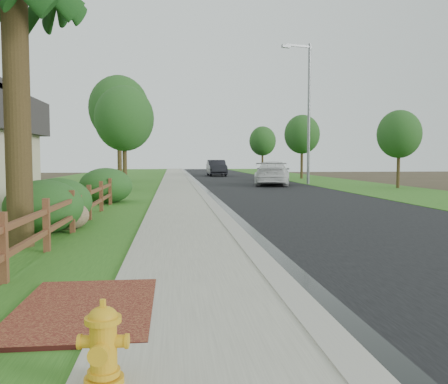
{
  "coord_description": "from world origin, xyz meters",
  "views": [
    {
      "loc": [
        -1.16,
        -6.69,
        1.86
      ],
      "look_at": [
        0.04,
        4.23,
        1.09
      ],
      "focal_mm": 38.0,
      "sensor_mm": 36.0,
      "label": 1
    }
  ],
  "objects": [
    {
      "name": "curb",
      "position": [
        0.4,
        35.0,
        0.06
      ],
      "size": [
        0.4,
        90.0,
        0.12
      ],
      "primitive_type": "cube",
      "color": "gray",
      "rests_on": "ground"
    },
    {
      "name": "boulder",
      "position": [
        -3.9,
        5.95,
        0.39
      ],
      "size": [
        1.41,
        1.27,
        0.77
      ],
      "primitive_type": "ellipsoid",
      "rotation": [
        0.0,
        0.0,
        0.42
      ],
      "color": "brown",
      "rests_on": "ground"
    },
    {
      "name": "road",
      "position": [
        4.6,
        35.0,
        0.01
      ],
      "size": [
        8.0,
        90.0,
        0.02
      ],
      "primitive_type": "cube",
      "color": "black",
      "rests_on": "ground"
    },
    {
      "name": "sidewalk",
      "position": [
        -0.9,
        35.0,
        0.05
      ],
      "size": [
        2.2,
        90.0,
        0.1
      ],
      "primitive_type": "cube",
      "color": "gray",
      "rests_on": "ground"
    },
    {
      "name": "ranch_fence",
      "position": [
        -3.6,
        6.4,
        0.62
      ],
      "size": [
        0.12,
        16.92,
        1.1
      ],
      "color": "#552A1C",
      "rests_on": "ground"
    },
    {
      "name": "wet_gutter",
      "position": [
        0.75,
        35.0,
        0.02
      ],
      "size": [
        0.5,
        90.0,
        0.0
      ],
      "primitive_type": "cube",
      "color": "black",
      "rests_on": "road"
    },
    {
      "name": "shrub_c",
      "position": [
        -4.3,
        6.76,
        0.67
      ],
      "size": [
        2.21,
        2.21,
        1.34
      ],
      "primitive_type": "ellipsoid",
      "rotation": [
        0.0,
        0.0,
        -0.21
      ],
      "color": "#214819",
      "rests_on": "ground"
    },
    {
      "name": "fire_hydrant",
      "position": [
        -1.7,
        -3.01,
        0.41
      ],
      "size": [
        0.44,
        0.35,
        0.67
      ],
      "color": "gold",
      "rests_on": "sidewalk"
    },
    {
      "name": "streetlight",
      "position": [
        8.52,
        26.86,
        5.71
      ],
      "size": [
        2.3,
        0.76,
        10.08
      ],
      "color": "slate",
      "rests_on": "ground"
    },
    {
      "name": "ground",
      "position": [
        0.0,
        0.0,
        0.0
      ],
      "size": [
        120.0,
        120.0,
        0.0
      ],
      "primitive_type": "plane",
      "color": "#332E1C"
    },
    {
      "name": "shrub_b",
      "position": [
        -4.34,
        5.49,
        0.67
      ],
      "size": [
        2.43,
        2.43,
        1.35
      ],
      "primitive_type": "ellipsoid",
      "rotation": [
        0.0,
        0.0,
        0.32
      ],
      "color": "#214819",
      "rests_on": "ground"
    },
    {
      "name": "brick_patch",
      "position": [
        -2.2,
        -1.0,
        0.06
      ],
      "size": [
        1.6,
        2.4,
        0.11
      ],
      "primitive_type": "cube",
      "color": "maroon",
      "rests_on": "ground"
    },
    {
      "name": "dark_car_mid",
      "position": [
        7.2,
        32.58,
        0.69
      ],
      "size": [
        2.37,
        4.16,
        1.33
      ],
      "primitive_type": "imported",
      "rotation": [
        0.0,
        0.0,
        3.36
      ],
      "color": "black",
      "rests_on": "road"
    },
    {
      "name": "tree_mid_right",
      "position": [
        10.87,
        36.43,
        4.13
      ],
      "size": [
        3.28,
        3.28,
        5.95
      ],
      "color": "#332614",
      "rests_on": "ground"
    },
    {
      "name": "shrub_d",
      "position": [
        -3.9,
        13.4,
        0.75
      ],
      "size": [
        2.73,
        2.73,
        1.49
      ],
      "primitive_type": "ellipsoid",
      "rotation": [
        0.0,
        0.0,
        0.29
      ],
      "color": "#214819",
      "rests_on": "ground"
    },
    {
      "name": "tree_near_left",
      "position": [
        -3.9,
        21.51,
        4.2
      ],
      "size": [
        3.44,
        3.44,
        6.1
      ],
      "color": "#332614",
      "rests_on": "ground"
    },
    {
      "name": "verge_far",
      "position": [
        11.5,
        35.0,
        0.02
      ],
      "size": [
        6.0,
        90.0,
        0.04
      ],
      "primitive_type": "cube",
      "color": "#245117",
      "rests_on": "ground"
    },
    {
      "name": "tree_near_right",
      "position": [
        13.0,
        21.73,
        3.41
      ],
      "size": [
        2.73,
        2.73,
        4.92
      ],
      "color": "#332614",
      "rests_on": "ground"
    },
    {
      "name": "lawn_near",
      "position": [
        -8.0,
        35.0,
        0.02
      ],
      "size": [
        9.0,
        90.0,
        0.04
      ],
      "primitive_type": "cube",
      "color": "#245117",
      "rests_on": "ground"
    },
    {
      "name": "dark_car_far",
      "position": [
        3.65,
        44.55,
        0.89
      ],
      "size": [
        1.9,
        5.3,
        1.74
      ],
      "primitive_type": "imported",
      "rotation": [
        0.0,
        0.0,
        0.01
      ],
      "color": "black",
      "rests_on": "road"
    },
    {
      "name": "tree_far_right",
      "position": [
        9.0,
        46.04,
        3.86
      ],
      "size": [
        3.0,
        3.0,
        5.52
      ],
      "color": "#332614",
      "rests_on": "ground"
    },
    {
      "name": "grass_strip",
      "position": [
        -2.8,
        35.0,
        0.03
      ],
      "size": [
        1.6,
        90.0,
        0.06
      ],
      "primitive_type": "cube",
      "color": "#245117",
      "rests_on": "ground"
    },
    {
      "name": "tree_mid_left",
      "position": [
        -5.33,
        32.03,
        5.86
      ],
      "size": [
        4.75,
        4.75,
        8.49
      ],
      "color": "#332614",
      "rests_on": "ground"
    },
    {
      "name": "white_suv",
      "position": [
        5.87,
        25.95,
        0.85
      ],
      "size": [
        3.65,
        6.11,
        1.66
      ],
      "primitive_type": "imported",
      "rotation": [
        0.0,
        0.0,
        2.9
      ],
      "color": "silver",
      "rests_on": "road"
    }
  ]
}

